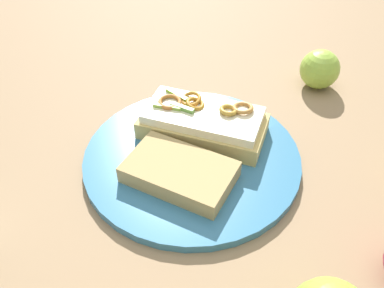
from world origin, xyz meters
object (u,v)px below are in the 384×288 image
at_px(plate, 192,158).
at_px(apple_4, 320,69).
at_px(bread_slice_side, 180,172).
at_px(sandwich, 203,122).

height_order(plate, apple_4, apple_4).
bearing_deg(plate, apple_4, 77.40).
distance_m(plate, apple_4, 0.30).
height_order(plate, bread_slice_side, bread_slice_side).
height_order(sandwich, apple_4, apple_4).
bearing_deg(apple_4, plate, -102.60).
distance_m(sandwich, apple_4, 0.25).
relative_size(plate, sandwich, 1.54).
relative_size(plate, apple_4, 4.51).
xyz_separation_m(sandwich, bread_slice_side, (0.03, -0.10, -0.01)).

